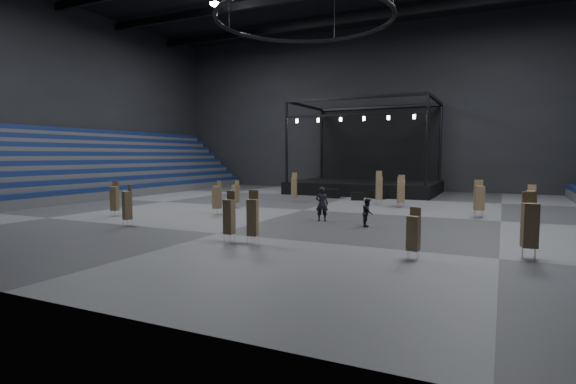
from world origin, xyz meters
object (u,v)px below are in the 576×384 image
at_px(chair_stack_11, 217,197).
at_px(stage, 367,178).
at_px(chair_stack_2, 530,224).
at_px(chair_stack_0, 253,216).
at_px(chair_stack_10, 379,187).
at_px(chair_stack_9, 531,202).
at_px(chair_stack_5, 229,216).
at_px(man_center, 322,204).
at_px(flight_case_left, 333,194).
at_px(chair_stack_12, 479,197).
at_px(flight_case_right, 379,195).
at_px(chair_stack_4, 294,187).
at_px(chair_stack_7, 414,232).
at_px(chair_stack_8, 127,205).
at_px(chair_stack_1, 115,198).
at_px(flight_case_mid, 357,196).
at_px(chair_stack_3, 401,191).
at_px(chair_stack_6, 401,190).
at_px(crew_member, 368,213).

bearing_deg(chair_stack_11, stage, 102.16).
bearing_deg(chair_stack_2, chair_stack_0, 179.64).
bearing_deg(chair_stack_10, chair_stack_9, -47.96).
distance_m(chair_stack_5, man_center, 7.72).
relative_size(chair_stack_2, chair_stack_5, 1.11).
bearing_deg(flight_case_left, chair_stack_12, -32.40).
xyz_separation_m(flight_case_left, flight_case_right, (3.94, 0.97, -0.03)).
relative_size(flight_case_left, chair_stack_11, 0.56).
height_order(chair_stack_2, chair_stack_4, chair_stack_2).
distance_m(flight_case_left, man_center, 14.20).
height_order(flight_case_right, man_center, man_center).
relative_size(flight_case_right, chair_stack_10, 0.43).
bearing_deg(chair_stack_11, chair_stack_12, 44.10).
distance_m(chair_stack_9, chair_stack_10, 11.36).
height_order(chair_stack_0, chair_stack_12, chair_stack_0).
bearing_deg(flight_case_left, chair_stack_7, -62.97).
height_order(chair_stack_5, man_center, chair_stack_5).
distance_m(chair_stack_7, chair_stack_8, 15.54).
xyz_separation_m(chair_stack_1, chair_stack_2, (23.00, -2.04, 0.16)).
height_order(flight_case_left, chair_stack_8, chair_stack_8).
bearing_deg(chair_stack_7, chair_stack_0, -171.57).
relative_size(stage, flight_case_mid, 13.67).
height_order(flight_case_left, chair_stack_3, chair_stack_3).
bearing_deg(chair_stack_8, chair_stack_5, 11.24).
bearing_deg(chair_stack_8, flight_case_left, 98.58).
bearing_deg(flight_case_right, chair_stack_1, -124.30).
xyz_separation_m(flight_case_left, chair_stack_6, (6.88, -4.14, 0.84)).
xyz_separation_m(chair_stack_1, chair_stack_6, (15.27, 12.97, 0.11)).
xyz_separation_m(chair_stack_4, man_center, (6.02, -9.16, -0.23)).
bearing_deg(chair_stack_4, chair_stack_6, -13.80).
relative_size(flight_case_left, chair_stack_7, 0.63).
relative_size(chair_stack_7, chair_stack_12, 0.83).
xyz_separation_m(flight_case_mid, flight_case_right, (1.39, 1.97, 0.03)).
xyz_separation_m(chair_stack_2, chair_stack_8, (-19.31, -0.55, -0.16)).
bearing_deg(chair_stack_10, flight_case_mid, 113.85).
height_order(chair_stack_11, man_center, chair_stack_11).
relative_size(chair_stack_2, chair_stack_9, 1.16).
relative_size(chair_stack_4, chair_stack_11, 1.10).
bearing_deg(chair_stack_2, flight_case_left, 116.47).
height_order(chair_stack_0, chair_stack_3, chair_stack_0).
bearing_deg(stage, chair_stack_1, -111.48).
bearing_deg(flight_case_mid, chair_stack_6, -35.94).
xyz_separation_m(chair_stack_0, chair_stack_12, (8.39, 13.27, 0.04)).
height_order(flight_case_mid, chair_stack_3, chair_stack_3).
bearing_deg(chair_stack_12, chair_stack_7, -115.05).
bearing_deg(chair_stack_2, chair_stack_6, 106.39).
height_order(flight_case_mid, chair_stack_2, chair_stack_2).
relative_size(chair_stack_3, chair_stack_6, 0.95).
bearing_deg(chair_stack_5, crew_member, 54.66).
xyz_separation_m(chair_stack_0, crew_member, (3.21, 6.70, -0.43)).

